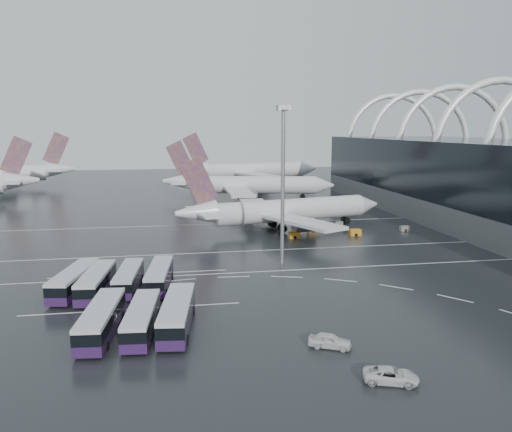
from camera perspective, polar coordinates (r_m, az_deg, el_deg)
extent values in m
plane|color=black|center=(84.66, 3.30, -5.84)|extent=(420.00, 420.00, 0.00)
torus|color=white|center=(131.96, 25.88, 6.81)|extent=(33.80, 1.80, 33.80)
torus|color=white|center=(147.82, 21.59, 7.35)|extent=(33.80, 1.80, 33.80)
torus|color=white|center=(164.34, 18.13, 7.76)|extent=(33.80, 1.80, 33.80)
torus|color=white|center=(181.36, 15.32, 8.07)|extent=(33.80, 1.80, 33.80)
cube|color=white|center=(82.79, 3.61, -6.21)|extent=(120.00, 0.25, 0.01)
cube|color=white|center=(95.99, 1.67, -3.91)|extent=(120.00, 0.25, 0.01)
cube|color=white|center=(122.91, -0.94, -0.81)|extent=(120.00, 0.25, 0.01)
cube|color=white|center=(67.57, -13.98, -10.30)|extent=(28.00, 0.25, 0.01)
cube|color=white|center=(82.74, -13.22, -6.47)|extent=(28.00, 0.25, 0.01)
cylinder|color=silver|center=(115.25, 4.03, 0.71)|extent=(37.05, 13.29, 5.12)
cone|color=silver|center=(126.09, 12.61, 1.30)|extent=(6.31, 6.18, 5.12)
cone|color=silver|center=(106.85, -6.95, 0.40)|extent=(9.75, 6.97, 5.12)
cube|color=#451B73|center=(106.20, -6.57, 3.91)|extent=(8.40, 2.43, 10.85)
cube|color=silver|center=(107.34, -6.05, 0.46)|extent=(7.45, 16.37, 0.44)
cube|color=silver|center=(104.10, 5.04, -0.61)|extent=(14.92, 22.60, 0.71)
cube|color=silver|center=(123.73, 0.26, 1.13)|extent=(6.57, 22.16, 0.71)
cylinder|color=slate|center=(108.30, 5.50, -1.06)|extent=(5.40, 4.02, 3.00)
cylinder|color=slate|center=(122.26, 1.97, 0.26)|extent=(5.40, 4.02, 3.00)
cube|color=black|center=(114.35, 2.43, -1.15)|extent=(11.59, 7.89, 1.94)
cylinder|color=silver|center=(161.38, -0.26, 3.59)|extent=(39.87, 14.34, 5.70)
cone|color=silver|center=(161.72, 7.83, 3.51)|extent=(7.01, 6.86, 5.70)
cone|color=silver|center=(164.52, -8.90, 3.94)|extent=(10.84, 7.73, 5.70)
cube|color=#451B73|center=(163.72, -8.63, 6.47)|extent=(9.35, 2.67, 12.07)
cube|color=silver|center=(164.12, -8.23, 3.94)|extent=(8.23, 18.21, 0.49)
cube|color=silver|center=(149.58, -2.03, 2.85)|extent=(7.23, 24.64, 0.79)
cube|color=silver|center=(173.88, -1.33, 3.86)|extent=(16.54, 25.17, 0.79)
cylinder|color=slate|center=(152.98, -0.81, 2.34)|extent=(6.01, 4.45, 3.34)
cylinder|color=slate|center=(170.48, -0.42, 3.14)|extent=(6.01, 4.45, 3.34)
cube|color=black|center=(162.14, -1.64, 2.22)|extent=(12.88, 8.74, 2.16)
cylinder|color=silver|center=(210.33, -0.02, 5.25)|extent=(42.89, 13.44, 6.33)
cone|color=silver|center=(219.74, 6.03, 5.40)|extent=(7.53, 7.35, 6.33)
cone|color=silver|center=(202.88, -7.17, 5.31)|extent=(11.83, 8.09, 6.33)
cube|color=#451B73|center=(202.63, -6.91, 7.59)|extent=(10.47, 2.43, 13.42)
cube|color=silver|center=(203.36, -6.57, 5.33)|extent=(8.17, 20.19, 0.55)
cube|color=silver|center=(196.13, 0.11, 4.71)|extent=(17.21, 28.17, 0.87)
cube|color=silver|center=(221.90, -2.28, 5.32)|extent=(8.70, 27.56, 0.87)
cylinder|color=slate|center=(201.01, 0.62, 4.28)|extent=(6.54, 4.67, 3.71)
cylinder|color=slate|center=(219.46, -1.16, 4.76)|extent=(6.54, 4.67, 3.71)
cube|color=black|center=(209.32, -1.15, 4.03)|extent=(14.09, 9.10, 2.40)
cone|color=silver|center=(177.49, -25.20, 3.69)|extent=(11.47, 7.85, 6.14)
cube|color=#451B73|center=(177.03, -25.73, 6.19)|extent=(10.15, 2.37, 13.01)
cube|color=silver|center=(177.71, -25.88, 3.65)|extent=(7.95, 19.58, 0.53)
cylinder|color=silver|center=(217.56, -27.11, 4.33)|extent=(32.56, 12.72, 6.43)
cone|color=silver|center=(216.42, -21.45, 5.01)|extent=(12.15, 8.53, 6.43)
cube|color=#451B73|center=(215.96, -21.89, 7.16)|extent=(10.59, 2.80, 13.62)
cube|color=silver|center=(216.43, -22.04, 4.97)|extent=(8.90, 20.54, 0.55)
cube|color=silver|center=(217.39, -26.52, 4.26)|extent=(14.54, 40.42, 0.78)
cube|color=black|center=(217.57, -25.86, 3.26)|extent=(14.45, 9.62, 2.44)
cube|color=#27143F|center=(76.12, -20.01, -7.55)|extent=(5.47, 13.78, 1.14)
cube|color=black|center=(75.76, -20.06, -6.65)|extent=(5.48, 13.53, 1.35)
cube|color=#BCBDC1|center=(75.52, -20.10, -6.00)|extent=(5.47, 13.78, 0.47)
cylinder|color=black|center=(71.92, -20.12, -8.93)|extent=(0.55, 1.08, 1.04)
cylinder|color=black|center=(72.99, -22.26, -8.79)|extent=(0.55, 1.08, 1.04)
cylinder|color=black|center=(79.61, -17.91, -6.97)|extent=(0.55, 1.08, 1.04)
cylinder|color=black|center=(80.58, -19.87, -6.88)|extent=(0.55, 1.08, 1.04)
cube|color=#27143F|center=(74.54, -17.76, -7.80)|extent=(4.21, 13.47, 1.12)
cube|color=black|center=(74.19, -17.81, -6.90)|extent=(4.24, 13.21, 1.32)
cube|color=#BCBDC1|center=(73.94, -17.84, -6.24)|extent=(4.21, 13.47, 0.46)
cylinder|color=black|center=(70.43, -17.39, -9.18)|extent=(0.45, 1.05, 1.02)
cylinder|color=black|center=(71.13, -19.65, -9.12)|extent=(0.45, 1.05, 1.02)
cylinder|color=black|center=(78.30, -16.01, -7.16)|extent=(0.45, 1.05, 1.02)
cylinder|color=black|center=(78.92, -18.05, -7.13)|extent=(0.45, 1.05, 1.02)
cube|color=#27143F|center=(75.40, -14.32, -7.47)|extent=(3.77, 12.59, 1.05)
cube|color=black|center=(75.07, -14.36, -6.64)|extent=(3.80, 12.35, 1.24)
cube|color=#BCBDC1|center=(74.84, -14.39, -6.03)|extent=(3.77, 12.59, 0.43)
cylinder|color=black|center=(71.58, -13.75, -8.72)|extent=(0.41, 0.98, 0.95)
cylinder|color=black|center=(72.03, -15.86, -8.70)|extent=(0.41, 0.98, 0.95)
cylinder|color=black|center=(79.06, -12.91, -6.88)|extent=(0.41, 0.98, 0.95)
cylinder|color=black|center=(79.47, -14.82, -6.88)|extent=(0.41, 0.98, 0.95)
cube|color=#27143F|center=(75.29, -10.97, -7.34)|extent=(4.16, 13.04, 1.08)
cube|color=black|center=(74.94, -11.00, -6.48)|extent=(4.19, 12.79, 1.28)
cube|color=#BCBDC1|center=(74.71, -11.02, -5.85)|extent=(4.16, 13.04, 0.44)
cylinder|color=black|center=(71.37, -10.25, -8.63)|extent=(0.44, 1.02, 0.99)
cylinder|color=black|center=(71.73, -12.45, -8.61)|extent=(0.44, 1.02, 0.99)
cylinder|color=black|center=(79.14, -9.61, -6.73)|extent=(0.44, 1.02, 0.99)
cylinder|color=black|center=(79.46, -11.59, -6.73)|extent=(0.44, 1.02, 0.99)
cube|color=#27143F|center=(60.43, -17.23, -12.00)|extent=(4.28, 13.71, 1.14)
cube|color=black|center=(59.98, -17.29, -10.89)|extent=(4.31, 13.45, 1.35)
cube|color=#BCBDC1|center=(59.67, -17.33, -10.08)|extent=(4.28, 13.71, 0.47)
cylinder|color=black|center=(56.40, -16.71, -14.06)|extent=(0.46, 1.07, 1.04)
cylinder|color=black|center=(57.08, -19.63, -13.93)|extent=(0.46, 1.07, 1.04)
cylinder|color=black|center=(64.22, -15.07, -10.95)|extent=(0.46, 1.07, 1.04)
cylinder|color=black|center=(64.81, -17.63, -10.88)|extent=(0.46, 1.07, 1.04)
cube|color=#27143F|center=(59.78, -12.91, -12.09)|extent=(3.99, 12.91, 1.07)
cube|color=black|center=(59.35, -12.95, -11.04)|extent=(4.03, 12.66, 1.27)
cube|color=#BCBDC1|center=(59.05, -12.98, -10.27)|extent=(3.99, 12.91, 0.44)
cylinder|color=black|center=(56.04, -12.08, -14.04)|extent=(0.43, 1.00, 0.98)
cylinder|color=black|center=(56.46, -14.90, -13.98)|extent=(0.43, 1.00, 0.98)
cylinder|color=black|center=(63.49, -11.12, -11.06)|extent=(0.43, 1.00, 0.98)
cylinder|color=black|center=(63.86, -13.60, -11.03)|extent=(0.43, 1.00, 0.98)
cube|color=#27143F|center=(60.09, -8.99, -11.76)|extent=(4.78, 14.03, 1.16)
cube|color=black|center=(59.63, -9.02, -10.63)|extent=(4.80, 13.76, 1.38)
cube|color=#BCBDC1|center=(59.31, -9.04, -9.79)|extent=(4.78, 14.03, 0.48)
cylinder|color=black|center=(56.06, -7.93, -13.85)|extent=(0.50, 1.10, 1.06)
cylinder|color=black|center=(56.41, -11.00, -13.79)|extent=(0.50, 1.10, 1.06)
cylinder|color=black|center=(64.18, -7.21, -10.67)|extent=(0.50, 1.10, 1.06)
cylinder|color=black|center=(64.49, -9.87, -10.64)|extent=(0.50, 1.10, 1.06)
imported|color=silver|center=(49.70, 15.16, -17.17)|extent=(5.55, 3.81, 1.41)
imported|color=silver|center=(55.34, 8.44, -13.91)|extent=(4.92, 3.60, 1.56)
cylinder|color=gray|center=(84.03, 3.07, 3.14)|extent=(0.65, 0.65, 26.14)
cube|color=gray|center=(83.48, 3.16, 12.28)|extent=(2.05, 2.05, 0.75)
cube|color=white|center=(83.47, 3.16, 12.08)|extent=(1.87, 1.87, 0.37)
cube|color=#C57F1A|center=(110.78, 11.25, -1.85)|extent=(2.51, 1.48, 1.37)
cube|color=slate|center=(121.39, 9.41, -0.83)|extent=(1.91, 1.13, 1.04)
cube|color=#C57F1A|center=(106.48, 4.41, -2.19)|extent=(2.31, 1.36, 1.26)
cube|color=slate|center=(118.55, 16.62, -1.36)|extent=(2.06, 1.22, 1.12)
cube|color=#C57F1A|center=(114.59, 6.49, -1.37)|extent=(2.20, 1.30, 1.20)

